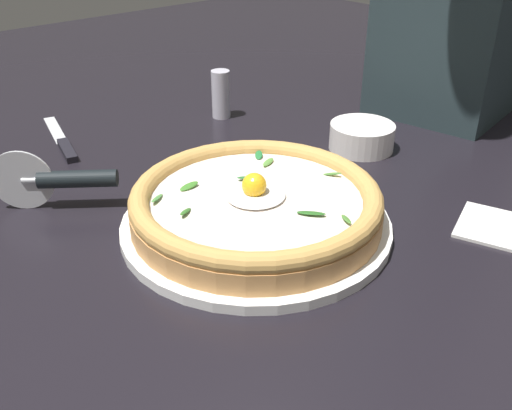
% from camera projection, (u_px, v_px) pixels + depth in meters
% --- Properties ---
extents(ground_plane, '(2.40, 2.40, 0.03)m').
position_uv_depth(ground_plane, '(247.00, 221.00, 0.73)').
color(ground_plane, black).
rests_on(ground_plane, ground).
extents(pizza_plate, '(0.32, 0.32, 0.01)m').
position_uv_depth(pizza_plate, '(256.00, 224.00, 0.68)').
color(pizza_plate, white).
rests_on(pizza_plate, ground).
extents(pizza, '(0.29, 0.29, 0.06)m').
position_uv_depth(pizza, '(256.00, 203.00, 0.67)').
color(pizza, tan).
rests_on(pizza, pizza_plate).
extents(side_bowl, '(0.10, 0.10, 0.04)m').
position_uv_depth(side_bowl, '(362.00, 137.00, 0.88)').
color(side_bowl, white).
rests_on(side_bowl, ground).
extents(pizza_cutter, '(0.13, 0.11, 0.08)m').
position_uv_depth(pizza_cutter, '(61.00, 179.00, 0.71)').
color(pizza_cutter, silver).
rests_on(pizza_cutter, ground).
extents(table_knife, '(0.07, 0.21, 0.01)m').
position_uv_depth(table_knife, '(63.00, 144.00, 0.90)').
color(table_knife, silver).
rests_on(table_knife, ground).
extents(pepper_shaker, '(0.03, 0.03, 0.08)m').
position_uv_depth(pepper_shaker, '(221.00, 94.00, 0.99)').
color(pepper_shaker, silver).
rests_on(pepper_shaker, ground).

